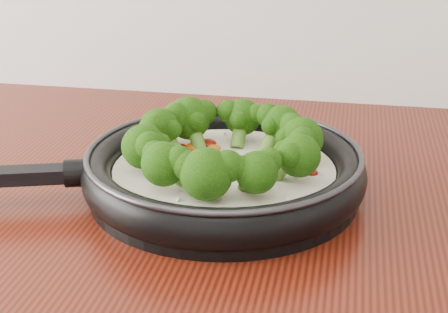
# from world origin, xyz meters

# --- Properties ---
(skillet) EXTENTS (0.57, 0.44, 0.10)m
(skillet) POSITION_xyz_m (-0.06, 1.08, 0.94)
(skillet) COLOR black
(skillet) RESTS_ON counter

